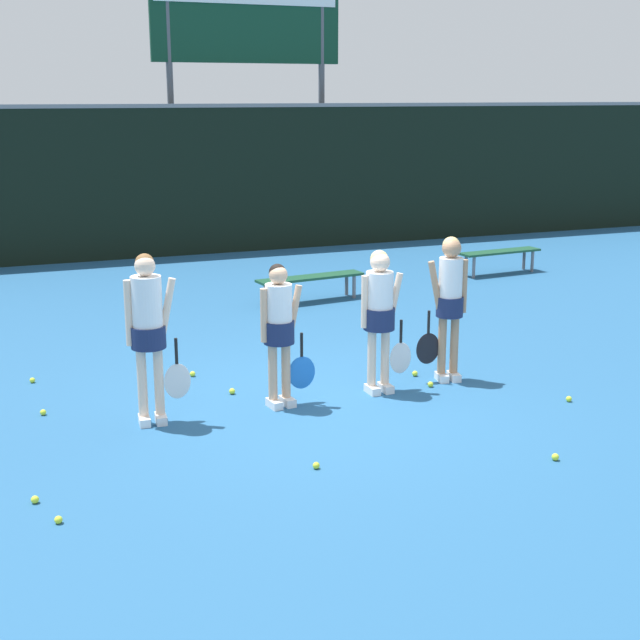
{
  "coord_description": "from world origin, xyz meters",
  "views": [
    {
      "loc": [
        -3.49,
        -8.94,
        3.37
      ],
      "look_at": [
        -0.0,
        -0.01,
        0.93
      ],
      "focal_mm": 50.0,
      "sensor_mm": 36.0,
      "label": 1
    }
  ],
  "objects": [
    {
      "name": "tennis_ball_4",
      "position": [
        1.39,
        0.36,
        0.03
      ],
      "size": [
        0.07,
        0.07,
        0.07
      ],
      "primitive_type": "sphere",
      "color": "#CCE033",
      "rests_on": "ground_plane"
    },
    {
      "name": "tennis_ball_2",
      "position": [
        1.37,
        -0.08,
        0.03
      ],
      "size": [
        0.07,
        0.07,
        0.07
      ],
      "primitive_type": "sphere",
      "color": "#CCE033",
      "rests_on": "ground_plane"
    },
    {
      "name": "tennis_ball_7",
      "position": [
        -1.16,
        1.34,
        0.03
      ],
      "size": [
        0.07,
        0.07,
        0.07
      ],
      "primitive_type": "sphere",
      "color": "#CCE033",
      "rests_on": "ground_plane"
    },
    {
      "name": "tennis_ball_8",
      "position": [
        -3.07,
        -2.06,
        0.03
      ],
      "size": [
        0.07,
        0.07,
        0.07
      ],
      "primitive_type": "sphere",
      "color": "#CCE033",
      "rests_on": "ground_plane"
    },
    {
      "name": "bench_far",
      "position": [
        5.86,
        5.51,
        0.39
      ],
      "size": [
        1.72,
        0.51,
        0.45
      ],
      "rotation": [
        0.0,
        0.0,
        0.09
      ],
      "color": "#19472D",
      "rests_on": "ground_plane"
    },
    {
      "name": "ground_plane",
      "position": [
        0.0,
        0.0,
        0.0
      ],
      "size": [
        140.0,
        140.0,
        0.0
      ],
      "primitive_type": "plane",
      "color": "#235684"
    },
    {
      "name": "tennis_ball_1",
      "position": [
        -3.22,
        -1.61,
        0.03
      ],
      "size": [
        0.07,
        0.07,
        0.07
      ],
      "primitive_type": "sphere",
      "color": "#CCE033",
      "rests_on": "ground_plane"
    },
    {
      "name": "fence_windscreen",
      "position": [
        0.0,
        9.72,
        1.6
      ],
      "size": [
        60.0,
        0.08,
        3.17
      ],
      "color": "black",
      "rests_on": "ground_plane"
    },
    {
      "name": "tennis_ball_0",
      "position": [
        1.44,
        -2.45,
        0.03
      ],
      "size": [
        0.07,
        0.07,
        0.07
      ],
      "primitive_type": "sphere",
      "color": "#CCE033",
      "rests_on": "ground_plane"
    },
    {
      "name": "tennis_ball_5",
      "position": [
        -0.74,
        -1.8,
        0.03
      ],
      "size": [
        0.07,
        0.07,
        0.07
      ],
      "primitive_type": "sphere",
      "color": "#CCE033",
      "rests_on": "ground_plane"
    },
    {
      "name": "scoreboard",
      "position": [
        2.47,
        10.74,
        4.39
      ],
      "size": [
        4.28,
        0.15,
        5.57
      ],
      "color": "#515156",
      "rests_on": "ground_plane"
    },
    {
      "name": "tennis_ball_6",
      "position": [
        -0.89,
        0.52,
        0.03
      ],
      "size": [
        0.07,
        0.07,
        0.07
      ],
      "primitive_type": "sphere",
      "color": "#CCE033",
      "rests_on": "ground_plane"
    },
    {
      "name": "player_1",
      "position": [
        -0.49,
        -0.05,
        0.93
      ],
      "size": [
        0.64,
        0.34,
        1.6
      ],
      "rotation": [
        0.0,
        0.0,
        0.12
      ],
      "color": "tan",
      "rests_on": "ground_plane"
    },
    {
      "name": "tennis_ball_3",
      "position": [
        -2.98,
        0.59,
        0.03
      ],
      "size": [
        0.07,
        0.07,
        0.07
      ],
      "primitive_type": "sphere",
      "color": "#CCE033",
      "rests_on": "ground_plane"
    },
    {
      "name": "bench_courtside",
      "position": [
        1.63,
        4.63,
        0.37
      ],
      "size": [
        1.9,
        0.59,
        0.43
      ],
      "rotation": [
        0.0,
        0.0,
        0.12
      ],
      "color": "#19472D",
      "rests_on": "ground_plane"
    },
    {
      "name": "tennis_ball_9",
      "position": [
        2.58,
        -1.11,
        0.03
      ],
      "size": [
        0.07,
        0.07,
        0.07
      ],
      "primitive_type": "sphere",
      "color": "#CCE033",
      "rests_on": "ground_plane"
    },
    {
      "name": "player_2",
      "position": [
        0.73,
        -0.01,
        0.99
      ],
      "size": [
        0.64,
        0.36,
        1.67
      ],
      "rotation": [
        0.0,
        0.0,
        0.03
      ],
      "color": "beige",
      "rests_on": "ground_plane"
    },
    {
      "name": "tennis_ball_10",
      "position": [
        -3.01,
        1.8,
        0.03
      ],
      "size": [
        0.06,
        0.06,
        0.06
      ],
      "primitive_type": "sphere",
      "color": "#CCE033",
      "rests_on": "ground_plane"
    },
    {
      "name": "player_3",
      "position": [
        1.68,
        0.09,
        1.03
      ],
      "size": [
        0.62,
        0.33,
        1.75
      ],
      "rotation": [
        0.0,
        0.0,
        -0.17
      ],
      "color": "tan",
      "rests_on": "ground_plane"
    },
    {
      "name": "player_0",
      "position": [
        -1.92,
        -0.06,
        1.07
      ],
      "size": [
        0.64,
        0.36,
        1.81
      ],
      "rotation": [
        0.0,
        0.0,
        -0.08
      ],
      "color": "beige",
      "rests_on": "ground_plane"
    }
  ]
}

